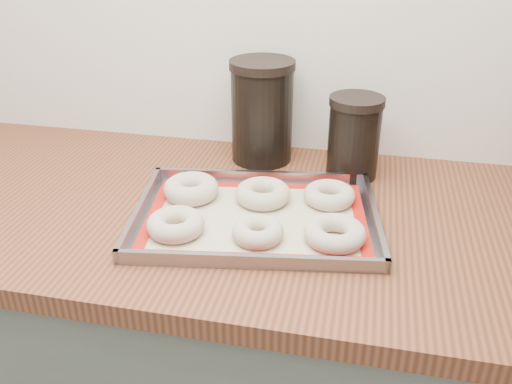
% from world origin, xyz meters
% --- Properties ---
extents(countertop, '(3.06, 0.68, 0.04)m').
position_xyz_m(countertop, '(0.00, 1.68, 0.88)').
color(countertop, brown).
rests_on(countertop, cabinet).
extents(baking_tray, '(0.50, 0.40, 0.03)m').
position_xyz_m(baking_tray, '(-0.24, 1.63, 0.91)').
color(baking_tray, gray).
rests_on(baking_tray, countertop).
extents(baking_mat, '(0.46, 0.35, 0.00)m').
position_xyz_m(baking_mat, '(-0.24, 1.63, 0.90)').
color(baking_mat, '#C6B793').
rests_on(baking_mat, baking_tray).
extents(bagel_front_left, '(0.12, 0.12, 0.04)m').
position_xyz_m(bagel_front_left, '(-0.37, 1.55, 0.92)').
color(bagel_front_left, '#C4B198').
rests_on(bagel_front_left, baking_mat).
extents(bagel_front_mid, '(0.11, 0.11, 0.03)m').
position_xyz_m(bagel_front_mid, '(-0.22, 1.56, 0.92)').
color(bagel_front_mid, '#C4B198').
rests_on(bagel_front_mid, baking_mat).
extents(bagel_front_right, '(0.14, 0.14, 0.03)m').
position_xyz_m(bagel_front_right, '(-0.08, 1.58, 0.92)').
color(bagel_front_right, '#C4B198').
rests_on(bagel_front_right, baking_mat).
extents(bagel_back_left, '(0.14, 0.14, 0.04)m').
position_xyz_m(bagel_back_left, '(-0.38, 1.68, 0.92)').
color(bagel_back_left, '#C4B198').
rests_on(bagel_back_left, baking_mat).
extents(bagel_back_mid, '(0.13, 0.13, 0.04)m').
position_xyz_m(bagel_back_mid, '(-0.24, 1.70, 0.92)').
color(bagel_back_mid, '#C4B198').
rests_on(bagel_back_mid, baking_mat).
extents(bagel_back_right, '(0.11, 0.11, 0.03)m').
position_xyz_m(bagel_back_right, '(-0.10, 1.72, 0.92)').
color(bagel_back_right, '#C4B198').
rests_on(bagel_back_right, baking_mat).
extents(canister_left, '(0.15, 0.15, 0.24)m').
position_xyz_m(canister_left, '(-0.28, 1.92, 1.02)').
color(canister_left, black).
rests_on(canister_left, countertop).
extents(canister_mid, '(0.12, 0.12, 0.18)m').
position_xyz_m(canister_mid, '(-0.07, 1.87, 0.99)').
color(canister_mid, black).
rests_on(canister_mid, countertop).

